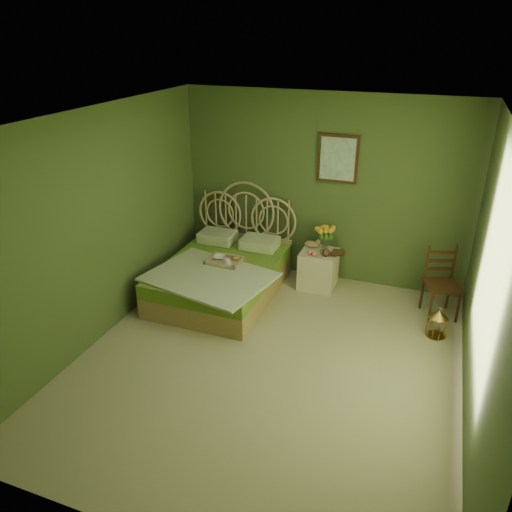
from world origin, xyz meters
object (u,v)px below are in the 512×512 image
at_px(birdcage, 437,324).
at_px(chair, 443,278).
at_px(nightstand, 319,263).
at_px(bed, 222,274).

bearing_deg(birdcage, chair, 90.00).
relative_size(nightstand, birdcage, 2.79).
bearing_deg(chair, birdcage, -111.05).
bearing_deg(bed, birdcage, -1.56).
relative_size(chair, birdcage, 2.60).
relative_size(bed, chair, 2.36).
distance_m(bed, nightstand, 1.35).
bearing_deg(bed, nightstand, 29.01).
relative_size(nightstand, chair, 1.07).
height_order(nightstand, birdcage, nightstand).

